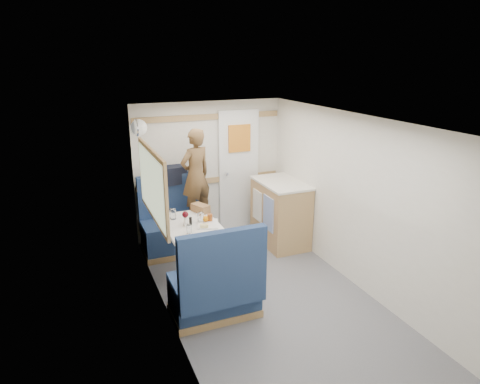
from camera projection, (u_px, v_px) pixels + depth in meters
name	position (u px, v px, depth m)	size (l,w,h in m)	color
floor	(278.00, 310.00, 4.58)	(4.50, 4.50, 0.00)	#515156
ceiling	(284.00, 123.00, 3.97)	(4.50, 4.50, 0.00)	silver
wall_back	(210.00, 170.00, 6.26)	(2.20, 0.02, 2.00)	silver
wall_left	(173.00, 240.00, 3.88)	(0.02, 4.50, 2.00)	silver
wall_right	(370.00, 209.00, 4.67)	(0.02, 4.50, 2.00)	silver
oak_trim_low	(210.00, 180.00, 6.29)	(2.15, 0.02, 0.08)	#AC804D
oak_trim_high	(209.00, 117.00, 6.00)	(2.15, 0.02, 0.08)	#AC804D
side_window	(152.00, 185.00, 4.69)	(0.04, 1.30, 0.72)	#9BA48B
rear_door	(239.00, 170.00, 6.40)	(0.62, 0.12, 1.86)	white
dinette_table	(192.00, 236.00, 5.05)	(0.62, 0.92, 0.72)	white
bench_far	(175.00, 230.00, 5.90)	(0.90, 0.59, 1.05)	navy
bench_near	(216.00, 291.00, 4.37)	(0.90, 0.59, 1.05)	navy
ledge	(168.00, 185.00, 5.95)	(0.90, 0.14, 0.04)	#AC804D
dome_light	(139.00, 128.00, 5.30)	(0.20, 0.20, 0.20)	white
galley_counter	(280.00, 212.00, 6.10)	(0.57, 0.92, 0.92)	#AC804D
person	(196.00, 175.00, 5.69)	(0.46, 0.30, 1.26)	brown
duffel_bag	(167.00, 176.00, 5.90)	(0.50, 0.24, 0.24)	black
tray	(208.00, 224.00, 4.98)	(0.24, 0.31, 0.02)	white
orange_fruit	(205.00, 219.00, 5.02)	(0.07, 0.07, 0.07)	orange
cheese_block	(204.00, 226.00, 4.86)	(0.09, 0.05, 0.03)	#ECD388
wine_glass	(185.00, 215.00, 4.94)	(0.08, 0.08, 0.17)	white
tumbler_left	(189.00, 229.00, 4.72)	(0.06, 0.06, 0.10)	white
tumbler_mid	(173.00, 214.00, 5.14)	(0.08, 0.08, 0.12)	white
tumbler_right	(201.00, 218.00, 5.02)	(0.08, 0.08, 0.12)	white
beer_glass	(210.00, 218.00, 5.05)	(0.06, 0.06, 0.10)	#8E4114
pepper_grinder	(191.00, 221.00, 4.97)	(0.03, 0.03, 0.09)	black
salt_grinder	(185.00, 222.00, 4.93)	(0.04, 0.04, 0.10)	white
bread_loaf	(201.00, 208.00, 5.38)	(0.13, 0.24, 0.10)	brown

